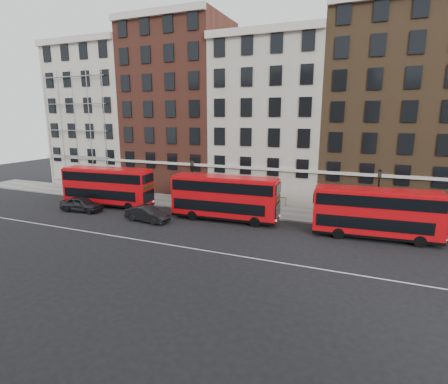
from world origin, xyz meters
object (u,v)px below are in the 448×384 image
at_px(bus_b, 224,197).
at_px(car_front, 147,214).
at_px(bus_c, 376,212).
at_px(car_rear, 81,204).
at_px(bus_a, 107,186).

relative_size(bus_b, car_front, 2.34).
height_order(bus_b, bus_c, bus_b).
distance_m(bus_b, car_rear, 15.60).
height_order(bus_c, car_front, bus_c).
relative_size(bus_a, bus_b, 1.00).
bearing_deg(car_rear, bus_a, -27.82).
height_order(bus_a, car_rear, bus_a).
height_order(bus_a, car_front, bus_a).
distance_m(bus_a, bus_b, 14.10).
bearing_deg(bus_c, bus_b, 175.67).
bearing_deg(bus_c, car_front, -175.30).
relative_size(bus_b, bus_c, 1.04).
bearing_deg(car_front, bus_b, -58.84).
distance_m(bus_c, car_front, 20.40).
bearing_deg(bus_c, car_rear, -178.70).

